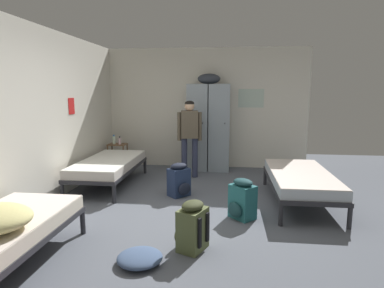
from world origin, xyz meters
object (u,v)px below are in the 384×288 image
locker_bank (209,126)px  person_traveler (190,132)px  backpack_navy (179,180)px  bed_left_rear (109,165)px  lotion_bottle (120,141)px  water_bottle (114,140)px  bed_right (300,179)px  backpack_teal (242,200)px  shelf_unit (118,154)px  clothes_pile_denim (140,258)px  backpack_olive (192,227)px

locker_bank → person_traveler: bearing=-116.2°
locker_bank → backpack_navy: locker_bank is taller
person_traveler → backpack_navy: size_ratio=2.77×
bed_left_rear → lotion_bottle: (-0.18, 1.13, 0.27)m
backpack_navy → water_bottle: bearing=135.8°
bed_right → person_traveler: (-1.87, 1.29, 0.54)m
bed_right → water_bottle: bearing=154.0°
locker_bank → bed_right: bearing=-52.0°
backpack_teal → backpack_navy: bearing=139.8°
person_traveler → water_bottle: (-1.72, 0.45, -0.26)m
bed_left_rear → backpack_navy: bearing=-18.4°
locker_bank → lotion_bottle: bearing=-171.6°
shelf_unit → person_traveler: 1.79m
locker_bank → clothes_pile_denim: size_ratio=4.51×
lotion_bottle → backpack_teal: lotion_bottle is taller
shelf_unit → backpack_olive: (2.02, -3.39, -0.09)m
locker_bank → clothes_pile_denim: bearing=-96.2°
person_traveler → backpack_navy: person_traveler is taller
shelf_unit → lotion_bottle: (0.07, -0.04, 0.30)m
bed_left_rear → lotion_bottle: lotion_bottle is taller
water_bottle → clothes_pile_denim: water_bottle is taller
locker_bank → shelf_unit: (-1.97, -0.24, -0.62)m
lotion_bottle → bed_right: bearing=-26.2°
shelf_unit → water_bottle: 0.32m
person_traveler → backpack_olive: 3.06m
shelf_unit → person_traveler: person_traveler is taller
backpack_teal → clothes_pile_denim: backpack_teal is taller
bed_right → backpack_teal: bearing=-141.4°
bed_right → lotion_bottle: size_ratio=10.96×
water_bottle → backpack_navy: water_bottle is taller
shelf_unit → clothes_pile_denim: bearing=-67.7°
water_bottle → backpack_teal: size_ratio=0.36×
locker_bank → person_traveler: (-0.33, -0.67, -0.05)m
person_traveler → bed_right: bearing=-34.7°
bed_right → backpack_olive: size_ratio=3.45×
person_traveler → clothes_pile_denim: person_traveler is taller
shelf_unit → water_bottle: (-0.08, 0.02, 0.31)m
bed_left_rear → backpack_olive: backpack_olive is taller
lotion_bottle → locker_bank: bearing=8.4°
bed_right → backpack_navy: size_ratio=3.45×
backpack_teal → locker_bank: bearing=103.1°
locker_bank → shelf_unit: bearing=-173.1°
locker_bank → backpack_olive: 3.70m
lotion_bottle → clothes_pile_denim: 4.03m
shelf_unit → backpack_teal: size_ratio=1.04×
locker_bank → backpack_teal: locker_bank is taller
bed_right → backpack_navy: backpack_navy is taller
shelf_unit → backpack_navy: size_ratio=1.04×
shelf_unit → bed_left_rear: shelf_unit is taller
water_bottle → lotion_bottle: (0.15, -0.06, -0.01)m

